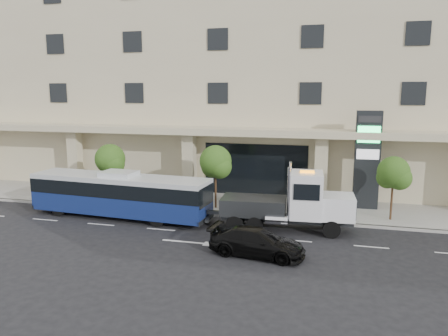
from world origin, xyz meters
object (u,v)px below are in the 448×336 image
(black_sedan, at_px, (257,242))
(signage_pylon, at_px, (367,160))
(city_bus, at_px, (120,194))
(tow_truck, at_px, (293,204))

(black_sedan, bearing_deg, signage_pylon, -22.18)
(signage_pylon, bearing_deg, city_bus, -161.01)
(city_bus, distance_m, tow_truck, 11.19)
(tow_truck, xyz_separation_m, signage_pylon, (4.43, 5.77, 1.92))
(tow_truck, relative_size, signage_pylon, 1.31)
(black_sedan, relative_size, signage_pylon, 0.72)
(city_bus, relative_size, signage_pylon, 1.82)
(city_bus, distance_m, signage_pylon, 16.78)
(black_sedan, bearing_deg, city_bus, 73.17)
(black_sedan, distance_m, signage_pylon, 12.06)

